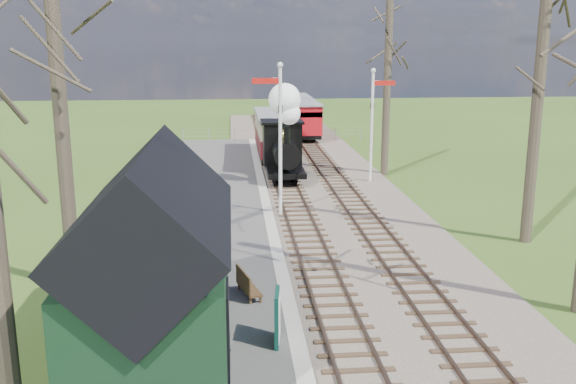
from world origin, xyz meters
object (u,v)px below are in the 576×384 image
(red_carriage_a, at_px, (304,119))
(person, at_px, (223,354))
(red_carriage_b, at_px, (296,111))
(bench, at_px, (246,284))
(semaphore_near, at_px, (279,129))
(sign_board, at_px, (277,317))
(coach, at_px, (276,133))
(station_shed, at_px, (156,269))
(locomotive, at_px, (284,138))
(semaphore_far, at_px, (373,117))

(red_carriage_a, bearing_deg, person, -99.20)
(red_carriage_b, distance_m, person, 39.71)
(red_carriage_b, distance_m, bench, 35.15)
(semaphore_near, distance_m, person, 13.64)
(person, bearing_deg, sign_board, -27.91)
(coach, relative_size, red_carriage_a, 1.51)
(coach, xyz_separation_m, person, (-2.88, -25.96, -0.79))
(person, bearing_deg, station_shed, 58.15)
(locomotive, height_order, red_carriage_b, locomotive)
(semaphore_far, xyz_separation_m, bench, (-6.69, -14.65, -2.80))
(red_carriage_a, relative_size, person, 4.03)
(red_carriage_a, xyz_separation_m, sign_board, (-4.26, -32.13, -0.68))
(station_shed, height_order, semaphore_far, semaphore_far)
(red_carriage_b, bearing_deg, locomotive, -97.65)
(semaphore_far, height_order, red_carriage_b, semaphore_far)
(coach, bearing_deg, person, -96.33)
(bench, bearing_deg, red_carriage_a, 80.48)
(semaphore_far, xyz_separation_m, locomotive, (-4.39, 0.70, -1.11))
(coach, bearing_deg, red_carriage_a, 71.71)
(semaphore_far, distance_m, red_carriage_a, 14.86)
(locomotive, xyz_separation_m, bench, (-2.30, -15.36, -1.69))
(bench, bearing_deg, person, -97.11)
(semaphore_near, xyz_separation_m, coach, (0.77, 12.77, -1.99))
(semaphore_near, xyz_separation_m, person, (-2.11, -13.18, -2.78))
(red_carriage_a, distance_m, person, 34.27)
(person, bearing_deg, red_carriage_b, 0.05)
(semaphore_near, distance_m, sign_board, 11.86)
(semaphore_near, bearing_deg, sign_board, -94.42)
(semaphore_far, bearing_deg, red_carriage_a, 96.91)
(semaphore_far, bearing_deg, coach, 122.85)
(person, bearing_deg, bench, 0.87)
(semaphore_far, bearing_deg, bench, -114.53)
(semaphore_near, xyz_separation_m, red_carriage_b, (3.37, 26.14, -2.11))
(semaphore_near, height_order, sign_board, semaphore_near)
(semaphore_far, xyz_separation_m, red_carriage_b, (-1.77, 20.14, -1.84))
(station_shed, xyz_separation_m, bench, (1.98, 3.35, -1.72))
(sign_board, bearing_deg, person, -125.89)
(locomotive, height_order, sign_board, locomotive)
(red_carriage_a, relative_size, bench, 3.83)
(sign_board, height_order, bench, sign_board)
(sign_board, distance_m, person, 2.08)
(coach, distance_m, red_carriage_a, 8.28)
(locomotive, xyz_separation_m, coach, (0.01, 6.07, -0.60))
(semaphore_far, bearing_deg, person, -110.71)
(locomotive, distance_m, bench, 15.62)
(red_carriage_b, bearing_deg, sign_board, -96.45)
(red_carriage_b, bearing_deg, coach, -101.01)
(locomotive, distance_m, red_carriage_b, 19.62)
(semaphore_near, xyz_separation_m, locomotive, (0.76, 6.70, -1.39))
(locomotive, bearing_deg, red_carriage_a, 79.38)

